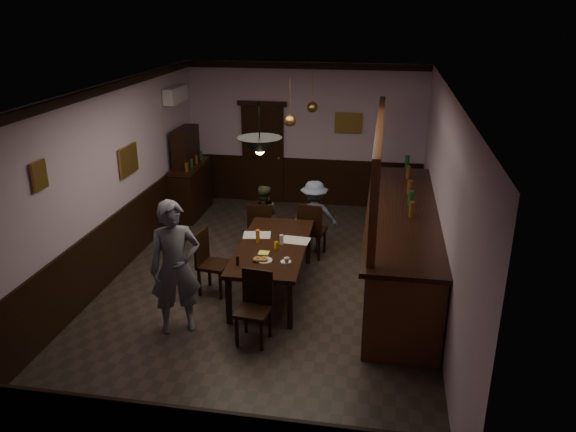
% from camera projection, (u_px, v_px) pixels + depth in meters
% --- Properties ---
extents(room, '(5.01, 8.01, 3.01)m').
position_uv_depth(room, '(265.00, 196.00, 8.12)').
color(room, '#2D2621').
rests_on(room, ground).
extents(dining_table, '(1.04, 2.22, 0.75)m').
position_uv_depth(dining_table, '(272.00, 249.00, 8.34)').
color(dining_table, black).
rests_on(dining_table, ground).
extents(chair_far_left, '(0.45, 0.45, 0.95)m').
position_uv_depth(chair_far_left, '(260.00, 226.00, 9.64)').
color(chair_far_left, black).
rests_on(chair_far_left, ground).
extents(chair_far_right, '(0.49, 0.49, 0.99)m').
position_uv_depth(chair_far_right, '(311.00, 228.00, 9.50)').
color(chair_far_right, black).
rests_on(chair_far_right, ground).
extents(chair_near, '(0.45, 0.45, 0.95)m').
position_uv_depth(chair_near, '(255.00, 303.00, 7.17)').
color(chair_near, black).
rests_on(chair_near, ground).
extents(chair_side, '(0.48, 0.48, 0.98)m').
position_uv_depth(chair_side, '(209.00, 259.00, 8.35)').
color(chair_side, black).
rests_on(chair_side, ground).
extents(person_standing, '(0.79, 0.69, 1.81)m').
position_uv_depth(person_standing, '(175.00, 268.00, 7.25)').
color(person_standing, slate).
rests_on(person_standing, ground).
extents(person_seated_left, '(0.64, 0.55, 1.16)m').
position_uv_depth(person_seated_left, '(263.00, 217.00, 9.87)').
color(person_seated_left, '#3F4127').
rests_on(person_seated_left, ground).
extents(person_seated_right, '(0.93, 0.68, 1.29)m').
position_uv_depth(person_seated_right, '(314.00, 217.00, 9.72)').
color(person_seated_right, slate).
rests_on(person_seated_right, ground).
extents(newspaper_left, '(0.46, 0.36, 0.01)m').
position_uv_depth(newspaper_left, '(257.00, 235.00, 8.66)').
color(newspaper_left, silver).
rests_on(newspaper_left, dining_table).
extents(newspaper_right, '(0.44, 0.33, 0.01)m').
position_uv_depth(newspaper_right, '(296.00, 240.00, 8.47)').
color(newspaper_right, silver).
rests_on(newspaper_right, dining_table).
extents(napkin, '(0.15, 0.15, 0.00)m').
position_uv_depth(napkin, '(264.00, 253.00, 8.06)').
color(napkin, '#EEE957').
rests_on(napkin, dining_table).
extents(saucer, '(0.15, 0.15, 0.01)m').
position_uv_depth(saucer, '(286.00, 262.00, 7.77)').
color(saucer, white).
rests_on(saucer, dining_table).
extents(coffee_cup, '(0.08, 0.08, 0.07)m').
position_uv_depth(coffee_cup, '(287.00, 260.00, 7.71)').
color(coffee_cup, white).
rests_on(coffee_cup, saucer).
extents(pastry_plate, '(0.22, 0.22, 0.01)m').
position_uv_depth(pastry_plate, '(265.00, 260.00, 7.81)').
color(pastry_plate, white).
rests_on(pastry_plate, dining_table).
extents(pastry_ring_a, '(0.13, 0.13, 0.04)m').
position_uv_depth(pastry_ring_a, '(258.00, 259.00, 7.78)').
color(pastry_ring_a, '#C68C47').
rests_on(pastry_ring_a, pastry_plate).
extents(pastry_ring_b, '(0.13, 0.13, 0.04)m').
position_uv_depth(pastry_ring_b, '(264.00, 259.00, 7.78)').
color(pastry_ring_b, '#C68C47').
rests_on(pastry_ring_b, pastry_plate).
extents(soda_can, '(0.07, 0.07, 0.12)m').
position_uv_depth(soda_can, '(276.00, 246.00, 8.15)').
color(soda_can, yellow).
rests_on(soda_can, dining_table).
extents(beer_glass, '(0.06, 0.06, 0.20)m').
position_uv_depth(beer_glass, '(258.00, 236.00, 8.37)').
color(beer_glass, '#BF721E').
rests_on(beer_glass, dining_table).
extents(water_glass, '(0.06, 0.06, 0.15)m').
position_uv_depth(water_glass, '(282.00, 240.00, 8.32)').
color(water_glass, silver).
rests_on(water_glass, dining_table).
extents(pepper_mill, '(0.04, 0.04, 0.14)m').
position_uv_depth(pepper_mill, '(238.00, 261.00, 7.66)').
color(pepper_mill, black).
rests_on(pepper_mill, dining_table).
extents(sideboard, '(0.49, 1.36, 1.80)m').
position_uv_depth(sideboard, '(190.00, 180.00, 11.43)').
color(sideboard, black).
rests_on(sideboard, ground).
extents(bar_counter, '(1.06, 4.55, 2.54)m').
position_uv_depth(bar_counter, '(400.00, 244.00, 8.62)').
color(bar_counter, '#462712').
rests_on(bar_counter, ground).
extents(door_back, '(0.90, 0.06, 2.10)m').
position_uv_depth(door_back, '(263.00, 155.00, 12.06)').
color(door_back, black).
rests_on(door_back, ground).
extents(ac_unit, '(0.20, 0.85, 0.30)m').
position_uv_depth(ac_unit, '(175.00, 95.00, 10.83)').
color(ac_unit, white).
rests_on(ac_unit, ground).
extents(picture_left_small, '(0.04, 0.28, 0.36)m').
position_uv_depth(picture_left_small, '(39.00, 176.00, 6.81)').
color(picture_left_small, olive).
rests_on(picture_left_small, ground).
extents(picture_left_large, '(0.04, 0.62, 0.48)m').
position_uv_depth(picture_left_large, '(128.00, 160.00, 9.18)').
color(picture_left_large, olive).
rests_on(picture_left_large, ground).
extents(picture_back, '(0.55, 0.04, 0.42)m').
position_uv_depth(picture_back, '(348.00, 123.00, 11.51)').
color(picture_back, olive).
rests_on(picture_back, ground).
extents(pendant_iron, '(0.56, 0.56, 0.67)m').
position_uv_depth(pendant_iron, '(260.00, 146.00, 6.97)').
color(pendant_iron, black).
rests_on(pendant_iron, ground).
extents(pendant_brass_mid, '(0.20, 0.20, 0.81)m').
position_uv_depth(pendant_brass_mid, '(290.00, 121.00, 9.22)').
color(pendant_brass_mid, '#BF8C3F').
rests_on(pendant_brass_mid, ground).
extents(pendant_brass_far, '(0.20, 0.20, 0.81)m').
position_uv_depth(pendant_brass_far, '(312.00, 107.00, 10.40)').
color(pendant_brass_far, '#BF8C3F').
rests_on(pendant_brass_far, ground).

